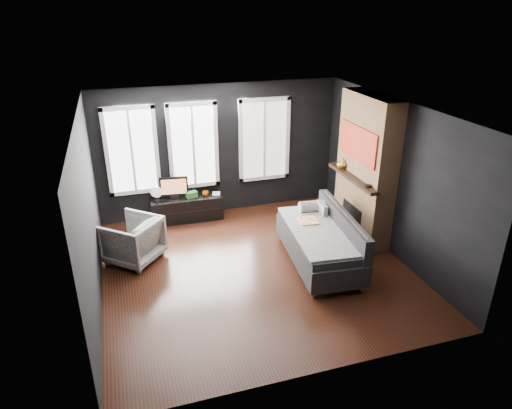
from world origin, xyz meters
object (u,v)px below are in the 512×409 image
object	(u,v)px
book	(212,189)
armchair	(132,238)
monitor	(174,186)
mug	(205,193)
mantel_vase	(342,163)
media_console	(187,208)
sofa	(319,239)

from	to	relation	value
book	armchair	bearing A→B (deg)	-141.61
monitor	book	bearing A→B (deg)	5.29
mug	mantel_vase	size ratio (longest dim) A/B	0.63
armchair	media_console	bearing A→B (deg)	-179.80
mug	mantel_vase	xyz separation A→B (m)	(2.45, -1.16, 0.77)
mug	mantel_vase	world-z (taller)	mantel_vase
book	mantel_vase	bearing A→B (deg)	-27.71
armchair	monitor	world-z (taller)	monitor
monitor	mantel_vase	world-z (taller)	mantel_vase
monitor	book	size ratio (longest dim) A/B	2.71
sofa	mug	bearing A→B (deg)	128.23
armchair	mug	bearing A→B (deg)	171.09
media_console	armchair	bearing A→B (deg)	-129.72
media_console	book	xyz separation A→B (m)	(0.55, 0.01, 0.35)
armchair	book	bearing A→B (deg)	169.35
mug	monitor	bearing A→B (deg)	173.80
sofa	book	distance (m)	2.73
armchair	monitor	distance (m)	1.69
monitor	mug	size ratio (longest dim) A/B	4.47
sofa	monitor	xyz separation A→B (m)	(-2.12, 2.40, 0.29)
media_console	mug	xyz separation A→B (m)	(0.40, -0.03, 0.31)
monitor	mug	xyz separation A→B (m)	(0.62, -0.07, -0.19)
armchair	book	xyz separation A→B (m)	(1.71, 1.35, 0.17)
media_console	monitor	bearing A→B (deg)	171.76
media_console	mug	world-z (taller)	mug
armchair	mug	size ratio (longest dim) A/B	6.71
mantel_vase	media_console	bearing A→B (deg)	157.30
sofa	monitor	distance (m)	3.21
sofa	mug	world-z (taller)	sofa
mug	book	bearing A→B (deg)	16.06
armchair	media_console	xyz separation A→B (m)	(1.15, 1.34, -0.18)
mantel_vase	book	bearing A→B (deg)	152.29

